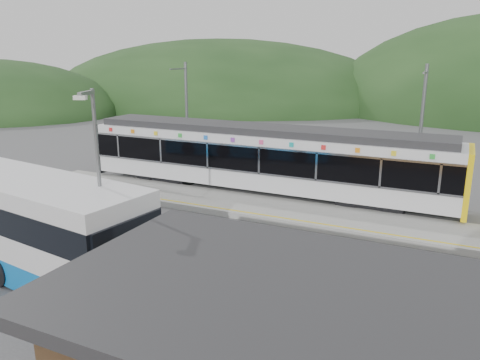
% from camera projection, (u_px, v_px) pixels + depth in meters
% --- Properties ---
extents(ground, '(120.00, 120.00, 0.00)m').
position_uv_depth(ground, '(222.00, 232.00, 20.26)').
color(ground, '#4C4C4F').
rests_on(ground, ground).
extents(hills, '(146.00, 149.00, 26.00)m').
position_uv_depth(hills, '(388.00, 216.00, 22.29)').
color(hills, '#1E3D19').
rests_on(hills, ground).
extents(platform, '(26.00, 3.20, 0.30)m').
position_uv_depth(platform, '(253.00, 207.00, 23.10)').
color(platform, '#9E9E99').
rests_on(platform, ground).
extents(yellow_line, '(26.00, 0.10, 0.01)m').
position_uv_depth(yellow_line, '(242.00, 211.00, 21.92)').
color(yellow_line, yellow).
rests_on(yellow_line, platform).
extents(train, '(20.44, 3.01, 3.74)m').
position_uv_depth(train, '(262.00, 157.00, 25.25)').
color(train, black).
rests_on(train, ground).
extents(catenary_mast_west, '(0.18, 1.80, 7.00)m').
position_uv_depth(catenary_mast_west, '(187.00, 116.00, 29.69)').
color(catenary_mast_west, slate).
rests_on(catenary_mast_west, ground).
extents(catenary_mast_east, '(0.18, 1.80, 7.00)m').
position_uv_depth(catenary_mast_east, '(421.00, 131.00, 23.87)').
color(catenary_mast_east, slate).
rests_on(catenary_mast_east, ground).
extents(station_shelter, '(9.20, 6.20, 3.00)m').
position_uv_depth(station_shelter, '(277.00, 352.00, 9.51)').
color(station_shelter, olive).
rests_on(station_shelter, ground).
extents(bus, '(12.73, 4.52, 3.40)m').
position_uv_depth(bus, '(7.00, 219.00, 16.97)').
color(bus, blue).
rests_on(bus, ground).
extents(lamp_post, '(0.52, 1.18, 6.44)m').
position_uv_depth(lamp_post, '(96.00, 174.00, 14.54)').
color(lamp_post, slate).
rests_on(lamp_post, ground).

